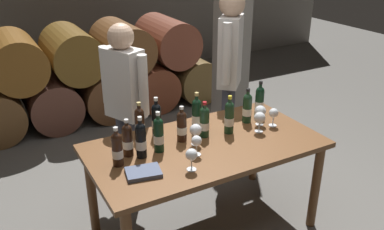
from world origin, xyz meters
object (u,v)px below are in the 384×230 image
at_px(wine_glass_4, 260,118).
at_px(wine_glass_0, 192,155).
at_px(wine_bottle_9, 197,115).
at_px(taster_seated_left, 125,99).
at_px(wine_bottle_2, 204,121).
at_px(wine_glass_2, 274,114).
at_px(tasting_notebook, 143,172).
at_px(wine_bottle_10, 117,149).
at_px(wine_glass_3, 197,141).
at_px(wine_bottle_4, 182,126).
at_px(sommelier_presenting, 230,65).
at_px(wine_bottle_7, 247,108).
at_px(wine_glass_5, 196,130).
at_px(wine_glass_1, 260,112).
at_px(wine_bottle_8, 157,120).
at_px(wine_bottle_1, 141,140).
at_px(wine_bottle_11, 128,140).
at_px(dining_table, 205,154).
at_px(wine_bottle_3, 140,123).
at_px(wine_bottle_0, 229,117).
at_px(wine_bottle_5, 159,134).
at_px(wine_bottle_6, 260,101).

bearing_deg(wine_glass_4, wine_glass_0, -162.05).
distance_m(wine_bottle_9, taster_seated_left, 0.64).
xyz_separation_m(wine_bottle_2, wine_glass_2, (0.57, -0.11, -0.02)).
bearing_deg(tasting_notebook, wine_glass_4, 19.06).
xyz_separation_m(wine_bottle_10, wine_glass_3, (0.52, -0.13, -0.02)).
distance_m(wine_bottle_4, wine_glass_4, 0.61).
distance_m(wine_glass_3, sommelier_presenting, 1.22).
xyz_separation_m(wine_bottle_7, wine_glass_5, (-0.55, -0.14, -0.01)).
distance_m(wine_bottle_2, sommelier_presenting, 0.93).
distance_m(wine_bottle_2, wine_glass_4, 0.43).
bearing_deg(wine_glass_2, wine_glass_1, 139.14).
height_order(wine_bottle_8, wine_glass_2, wine_bottle_8).
height_order(wine_glass_3, sommelier_presenting, sommelier_presenting).
distance_m(wine_bottle_1, wine_bottle_2, 0.54).
relative_size(wine_glass_2, sommelier_presenting, 0.09).
distance_m(wine_bottle_8, wine_bottle_9, 0.31).
xyz_separation_m(wine_bottle_8, wine_glass_1, (0.80, -0.22, -0.02)).
xyz_separation_m(wine_bottle_11, tasting_notebook, (-0.01, -0.28, -0.11)).
bearing_deg(taster_seated_left, wine_bottle_8, -79.23).
bearing_deg(wine_bottle_8, wine_glass_3, -73.67).
distance_m(wine_glass_2, wine_glass_3, 0.77).
relative_size(dining_table, wine_bottle_4, 6.19).
bearing_deg(dining_table, wine_bottle_4, 135.18).
bearing_deg(wine_bottle_9, wine_bottle_2, -87.36).
relative_size(wine_glass_0, wine_glass_1, 0.94).
height_order(wine_bottle_9, wine_glass_5, wine_bottle_9).
xyz_separation_m(wine_glass_0, tasting_notebook, (-0.29, 0.10, -0.09)).
height_order(dining_table, wine_glass_0, wine_glass_0).
bearing_deg(wine_bottle_3, sommelier_presenting, 22.06).
bearing_deg(wine_bottle_4, wine_bottle_8, 128.59).
bearing_deg(wine_bottle_4, wine_glass_3, -92.64).
xyz_separation_m(wine_glass_0, taster_seated_left, (-0.08, 0.99, 0.05)).
bearing_deg(wine_glass_0, wine_glass_1, 22.40).
bearing_deg(wine_bottle_3, wine_bottle_0, -21.18).
height_order(dining_table, taster_seated_left, taster_seated_left).
bearing_deg(wine_bottle_11, wine_glass_0, -52.75).
xyz_separation_m(dining_table, wine_bottle_10, (-0.66, 0.02, 0.21)).
bearing_deg(wine_glass_4, wine_glass_1, 50.28).
xyz_separation_m(dining_table, sommelier_presenting, (0.70, 0.75, 0.37)).
relative_size(wine_bottle_0, wine_bottle_5, 1.01).
xyz_separation_m(wine_glass_2, wine_glass_3, (-0.76, -0.11, -0.00)).
relative_size(wine_bottle_10, taster_seated_left, 0.18).
height_order(wine_glass_4, tasting_notebook, wine_glass_4).
bearing_deg(wine_bottle_6, wine_bottle_1, -171.49).
relative_size(wine_bottle_0, wine_bottle_9, 0.96).
xyz_separation_m(wine_bottle_0, wine_bottle_4, (-0.38, 0.06, -0.01)).
xyz_separation_m(wine_bottle_10, wine_glass_4, (1.12, -0.05, -0.01)).
bearing_deg(dining_table, wine_glass_2, -0.36).
xyz_separation_m(wine_bottle_4, sommelier_presenting, (0.83, 0.62, 0.16)).
height_order(wine_bottle_11, tasting_notebook, wine_bottle_11).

